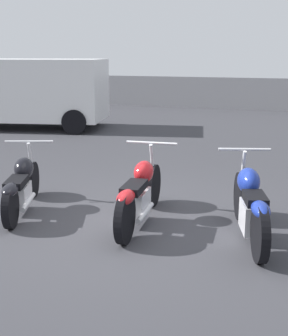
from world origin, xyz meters
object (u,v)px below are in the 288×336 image
(motorcycle_slot_0, at_px, (22,186))
(motorcycle_slot_1, at_px, (140,194))
(parked_van, at_px, (17,90))
(motorcycle_slot_2, at_px, (250,205))

(motorcycle_slot_0, bearing_deg, motorcycle_slot_1, -17.03)
(motorcycle_slot_0, distance_m, parked_van, 8.07)
(motorcycle_slot_0, relative_size, motorcycle_slot_2, 0.95)
(motorcycle_slot_0, xyz_separation_m, motorcycle_slot_2, (3.23, 0.00, 0.05))
(motorcycle_slot_0, height_order, motorcycle_slot_1, motorcycle_slot_1)
(motorcycle_slot_0, relative_size, parked_van, 0.34)
(motorcycle_slot_1, xyz_separation_m, motorcycle_slot_2, (1.46, -0.07, 0.02))
(motorcycle_slot_0, height_order, motorcycle_slot_2, motorcycle_slot_2)
(motorcycle_slot_1, bearing_deg, motorcycle_slot_2, -6.90)
(motorcycle_slot_0, xyz_separation_m, motorcycle_slot_1, (1.77, 0.08, 0.03))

